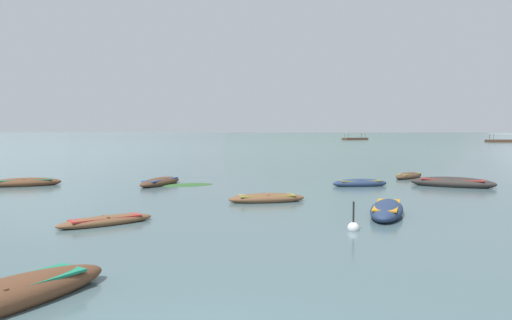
{
  "coord_description": "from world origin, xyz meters",
  "views": [
    {
      "loc": [
        0.62,
        -5.81,
        3.16
      ],
      "look_at": [
        1.75,
        26.75,
        1.16
      ],
      "focal_mm": 33.24,
      "sensor_mm": 36.0,
      "label": 1
    }
  ],
  "objects_px": {
    "rowboat_9": "(106,221)",
    "rowboat_13": "(267,198)",
    "rowboat_3": "(160,182)",
    "ferry_0": "(505,141)",
    "rowboat_8": "(409,176)",
    "ferry_1": "(355,139)",
    "rowboat_2": "(360,183)",
    "rowboat_10": "(453,183)",
    "rowboat_4": "(387,210)",
    "rowboat_11": "(25,183)",
    "mooring_buoy": "(353,227)"
  },
  "relations": [
    {
      "from": "rowboat_10",
      "to": "mooring_buoy",
      "type": "relative_size",
      "value": 4.52
    },
    {
      "from": "rowboat_2",
      "to": "rowboat_11",
      "type": "xyz_separation_m",
      "value": [
        -19.27,
        0.84,
        0.02
      ]
    },
    {
      "from": "rowboat_8",
      "to": "rowboat_10",
      "type": "distance_m",
      "value": 4.86
    },
    {
      "from": "ferry_1",
      "to": "mooring_buoy",
      "type": "height_order",
      "value": "ferry_1"
    },
    {
      "from": "rowboat_9",
      "to": "rowboat_13",
      "type": "relative_size",
      "value": 0.88
    },
    {
      "from": "rowboat_3",
      "to": "ferry_0",
      "type": "distance_m",
      "value": 130.53
    },
    {
      "from": "rowboat_10",
      "to": "rowboat_8",
      "type": "bearing_deg",
      "value": 99.26
    },
    {
      "from": "rowboat_3",
      "to": "rowboat_11",
      "type": "height_order",
      "value": "rowboat_11"
    },
    {
      "from": "rowboat_3",
      "to": "mooring_buoy",
      "type": "distance_m",
      "value": 15.39
    },
    {
      "from": "ferry_0",
      "to": "mooring_buoy",
      "type": "bearing_deg",
      "value": -121.55
    },
    {
      "from": "rowboat_9",
      "to": "mooring_buoy",
      "type": "distance_m",
      "value": 8.22
    },
    {
      "from": "rowboat_3",
      "to": "rowboat_13",
      "type": "distance_m",
      "value": 9.01
    },
    {
      "from": "rowboat_13",
      "to": "ferry_0",
      "type": "xyz_separation_m",
      "value": [
        73.84,
        110.22,
        0.29
      ]
    },
    {
      "from": "rowboat_2",
      "to": "rowboat_10",
      "type": "bearing_deg",
      "value": -3.77
    },
    {
      "from": "rowboat_3",
      "to": "rowboat_13",
      "type": "height_order",
      "value": "rowboat_3"
    },
    {
      "from": "rowboat_9",
      "to": "rowboat_13",
      "type": "height_order",
      "value": "rowboat_13"
    },
    {
      "from": "rowboat_8",
      "to": "rowboat_9",
      "type": "bearing_deg",
      "value": -136.21
    },
    {
      "from": "rowboat_4",
      "to": "rowboat_9",
      "type": "height_order",
      "value": "rowboat_4"
    },
    {
      "from": "rowboat_3",
      "to": "rowboat_4",
      "type": "height_order",
      "value": "rowboat_4"
    },
    {
      "from": "ferry_1",
      "to": "mooring_buoy",
      "type": "relative_size",
      "value": 9.57
    },
    {
      "from": "rowboat_2",
      "to": "rowboat_10",
      "type": "height_order",
      "value": "rowboat_10"
    },
    {
      "from": "rowboat_3",
      "to": "rowboat_4",
      "type": "xyz_separation_m",
      "value": [
        10.16,
        -10.38,
        0.03
      ]
    },
    {
      "from": "rowboat_3",
      "to": "rowboat_13",
      "type": "relative_size",
      "value": 1.11
    },
    {
      "from": "rowboat_9",
      "to": "ferry_0",
      "type": "relative_size",
      "value": 0.3
    },
    {
      "from": "rowboat_9",
      "to": "mooring_buoy",
      "type": "height_order",
      "value": "mooring_buoy"
    },
    {
      "from": "rowboat_3",
      "to": "rowboat_11",
      "type": "xyz_separation_m",
      "value": [
        -7.73,
        -0.2,
        0.01
      ]
    },
    {
      "from": "rowboat_3",
      "to": "rowboat_13",
      "type": "bearing_deg",
      "value": -49.41
    },
    {
      "from": "rowboat_11",
      "to": "ferry_1",
      "type": "height_order",
      "value": "ferry_1"
    },
    {
      "from": "rowboat_8",
      "to": "ferry_1",
      "type": "height_order",
      "value": "ferry_1"
    },
    {
      "from": "rowboat_9",
      "to": "rowboat_10",
      "type": "height_order",
      "value": "rowboat_10"
    },
    {
      "from": "rowboat_8",
      "to": "ferry_1",
      "type": "relative_size",
      "value": 0.3
    },
    {
      "from": "ferry_0",
      "to": "mooring_buoy",
      "type": "xyz_separation_m",
      "value": [
        -71.43,
        -116.36,
        -0.35
      ]
    },
    {
      "from": "rowboat_13",
      "to": "rowboat_4",
      "type": "bearing_deg",
      "value": -39.42
    },
    {
      "from": "rowboat_8",
      "to": "mooring_buoy",
      "type": "height_order",
      "value": "mooring_buoy"
    },
    {
      "from": "rowboat_4",
      "to": "rowboat_11",
      "type": "bearing_deg",
      "value": 150.38
    },
    {
      "from": "rowboat_8",
      "to": "ferry_0",
      "type": "xyz_separation_m",
      "value": [
        63.72,
        99.97,
        0.29
      ]
    },
    {
      "from": "rowboat_10",
      "to": "ferry_1",
      "type": "relative_size",
      "value": 0.47
    },
    {
      "from": "rowboat_8",
      "to": "ferry_1",
      "type": "distance_m",
      "value": 140.44
    },
    {
      "from": "rowboat_3",
      "to": "ferry_1",
      "type": "height_order",
      "value": "ferry_1"
    },
    {
      "from": "rowboat_4",
      "to": "mooring_buoy",
      "type": "distance_m",
      "value": 3.23
    },
    {
      "from": "rowboat_8",
      "to": "ferry_0",
      "type": "bearing_deg",
      "value": 57.49
    },
    {
      "from": "rowboat_4",
      "to": "ferry_0",
      "type": "bearing_deg",
      "value": 58.56
    },
    {
      "from": "rowboat_4",
      "to": "rowboat_13",
      "type": "bearing_deg",
      "value": 140.58
    },
    {
      "from": "rowboat_11",
      "to": "mooring_buoy",
      "type": "relative_size",
      "value": 3.98
    },
    {
      "from": "rowboat_9",
      "to": "rowboat_8",
      "type": "bearing_deg",
      "value": 43.79
    },
    {
      "from": "rowboat_4",
      "to": "rowboat_10",
      "type": "distance_m",
      "value": 11.15
    },
    {
      "from": "rowboat_8",
      "to": "rowboat_3",
      "type": "bearing_deg",
      "value": -167.97
    },
    {
      "from": "rowboat_4",
      "to": "ferry_0",
      "type": "relative_size",
      "value": 0.41
    },
    {
      "from": "rowboat_3",
      "to": "rowboat_11",
      "type": "relative_size",
      "value": 0.97
    },
    {
      "from": "rowboat_11",
      "to": "mooring_buoy",
      "type": "height_order",
      "value": "mooring_buoy"
    }
  ]
}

